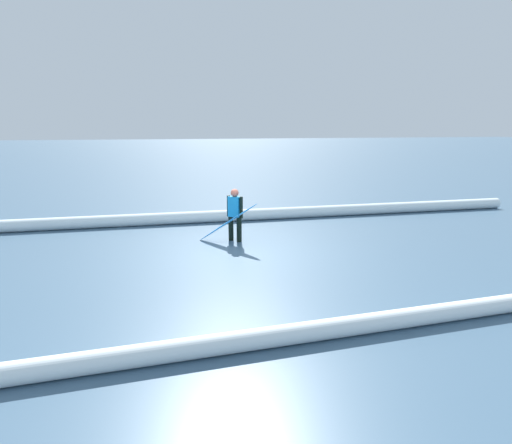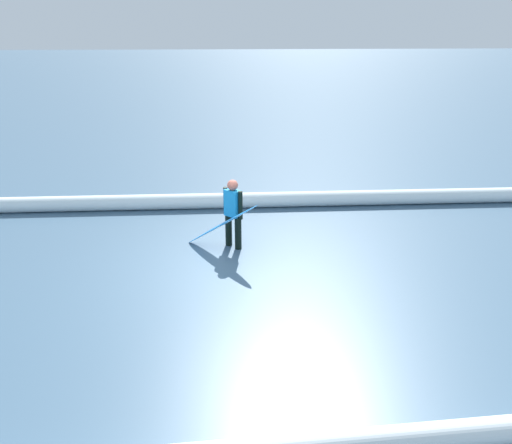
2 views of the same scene
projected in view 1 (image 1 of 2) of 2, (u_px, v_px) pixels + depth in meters
ground_plane at (237, 251)px, 10.93m from camera, size 189.80×189.80×0.00m
surfer at (235, 212)px, 11.72m from camera, size 0.38×0.43×1.46m
surfboard at (228, 223)px, 11.50m from camera, size 1.58×1.27×1.20m
wave_crest_foreground at (180, 218)px, 13.96m from camera, size 24.28×0.56×0.39m
wave_crest_midground at (188, 349)px, 5.85m from camera, size 23.12×1.38×0.31m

